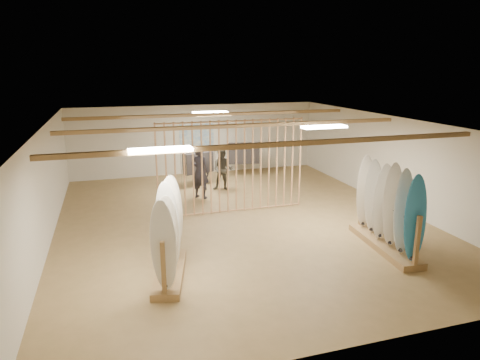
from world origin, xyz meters
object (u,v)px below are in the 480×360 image
object	(u,v)px
clothing_rack_b	(244,153)
rack_left	(169,246)
clothing_rack_a	(198,163)
shopper_b	(223,167)
shopper_a	(200,168)
rack_right	(386,220)

from	to	relation	value
clothing_rack_b	rack_left	bearing A→B (deg)	-108.04
clothing_rack_a	shopper_b	xyz separation A→B (m)	(0.71, -0.83, -0.02)
rack_left	shopper_a	distance (m)	5.58
shopper_a	shopper_b	world-z (taller)	shopper_a
clothing_rack_a	clothing_rack_b	xyz separation A→B (m)	(2.05, 0.93, 0.05)
rack_left	shopper_b	bearing A→B (deg)	79.17
clothing_rack_b	shopper_a	world-z (taller)	shopper_a
rack_left	shopper_a	world-z (taller)	shopper_a
clothing_rack_a	shopper_a	size ratio (longest dim) A/B	0.66
rack_left	clothing_rack_a	world-z (taller)	rack_left
rack_right	shopper_a	xyz separation A→B (m)	(-3.38, 5.36, 0.30)
rack_right	shopper_a	distance (m)	6.35
shopper_a	shopper_b	size ratio (longest dim) A/B	1.20
clothing_rack_b	shopper_b	xyz separation A→B (m)	(-1.35, -1.77, -0.07)
rack_left	clothing_rack_b	xyz separation A→B (m)	(4.09, 7.75, 0.24)
rack_right	shopper_b	bearing A→B (deg)	116.96
rack_left	clothing_rack_a	size ratio (longest dim) A/B	1.62
clothing_rack_a	shopper_b	world-z (taller)	shopper_b
rack_left	shopper_b	world-z (taller)	rack_left
rack_left	rack_right	xyz separation A→B (m)	(5.16, -0.09, 0.04)
rack_left	clothing_rack_a	xyz separation A→B (m)	(2.04, 6.81, 0.19)
clothing_rack_a	clothing_rack_b	bearing A→B (deg)	4.14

